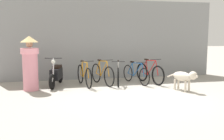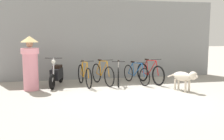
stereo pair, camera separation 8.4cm
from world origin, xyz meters
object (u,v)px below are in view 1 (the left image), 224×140
(bicycle_2, at_px, (118,74))
(stray_dog, at_px, (184,77))
(motorcycle, at_px, (56,75))
(bicycle_4, at_px, (150,73))
(person_in_robes, at_px, (30,62))
(bicycle_0, at_px, (84,75))
(bicycle_1, at_px, (102,74))
(bicycle_3, at_px, (136,74))

(bicycle_2, height_order, stray_dog, bicycle_2)
(motorcycle, xyz_separation_m, stray_dog, (3.97, -1.76, 0.06))
(bicycle_4, xyz_separation_m, person_in_robes, (-4.21, -0.32, 0.54))
(bicycle_0, xyz_separation_m, bicycle_1, (0.67, 0.10, 0.01))
(bicycle_1, distance_m, bicycle_2, 0.58)
(bicycle_1, xyz_separation_m, bicycle_2, (0.58, -0.04, -0.03))
(bicycle_1, bearing_deg, bicycle_4, 69.02)
(bicycle_2, relative_size, bicycle_4, 1.00)
(bicycle_0, distance_m, bicycle_2, 1.25)
(bicycle_0, height_order, stray_dog, bicycle_0)
(bicycle_4, xyz_separation_m, motorcycle, (-3.39, 0.23, 0.02))
(bicycle_2, relative_size, person_in_robes, 0.95)
(bicycle_1, height_order, bicycle_3, bicycle_1)
(bicycle_4, height_order, person_in_robes, person_in_robes)
(bicycle_0, distance_m, motorcycle, 0.98)
(bicycle_1, bearing_deg, bicycle_0, -97.89)
(bicycle_0, height_order, bicycle_2, bicycle_0)
(motorcycle, distance_m, person_in_robes, 1.11)
(bicycle_0, xyz_separation_m, motorcycle, (-0.96, 0.20, 0.02))
(bicycle_3, height_order, motorcycle, motorcycle)
(person_in_robes, bearing_deg, bicycle_4, 142.13)
(bicycle_0, relative_size, motorcycle, 1.00)
(stray_dog, xyz_separation_m, person_in_robes, (-4.79, 1.22, 0.45))
(stray_dog, bearing_deg, bicycle_1, -146.07)
(bicycle_0, xyz_separation_m, person_in_robes, (-1.78, -0.34, 0.54))
(bicycle_1, xyz_separation_m, person_in_robes, (-2.44, -0.45, 0.53))
(bicycle_0, relative_size, bicycle_2, 1.05)
(bicycle_0, relative_size, bicycle_1, 1.05)
(bicycle_2, height_order, bicycle_3, bicycle_2)
(motorcycle, xyz_separation_m, person_in_robes, (-0.82, -0.55, 0.52))
(motorcycle, bearing_deg, bicycle_1, 100.78)
(bicycle_3, relative_size, person_in_robes, 0.96)
(bicycle_4, distance_m, motorcycle, 3.40)
(bicycle_3, bearing_deg, bicycle_0, -103.60)
(bicycle_0, height_order, bicycle_3, bicycle_0)
(bicycle_2, xyz_separation_m, motorcycle, (-2.21, 0.13, 0.04))
(bicycle_4, relative_size, motorcycle, 0.95)
(bicycle_2, distance_m, motorcycle, 2.21)
(bicycle_3, relative_size, bicycle_4, 1.01)
(bicycle_1, bearing_deg, person_in_robes, -96.39)
(bicycle_1, xyz_separation_m, bicycle_4, (1.77, -0.13, -0.01))
(bicycle_0, bearing_deg, stray_dog, 53.72)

